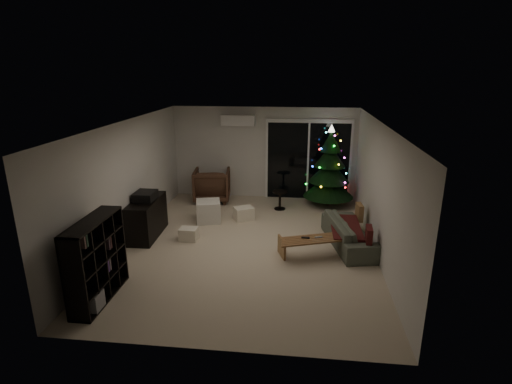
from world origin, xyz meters
TOP-DOWN VIEW (x-y plane):
  - room at (0.46, 1.49)m, footprint 6.50×7.51m
  - bookshelf at (-2.25, -2.25)m, footprint 0.44×1.35m
  - media_cabinet at (-2.25, 0.22)m, footprint 0.53×1.33m
  - stereo at (-2.25, 0.22)m, footprint 0.42×0.49m
  - armchair at (-1.38, 2.74)m, footprint 1.05×1.07m
  - ottoman at (-1.14, 1.22)m, footprint 0.67×0.67m
  - cardboard_box_a at (-1.31, 0.09)m, footprint 0.38×0.30m
  - cardboard_box_b at (-0.32, 1.40)m, footprint 0.54×0.50m
  - side_table at (0.50, 2.24)m, footprint 0.51×0.51m
  - floor_lamp at (-1.13, 3.49)m, footprint 0.30×0.30m
  - sofa at (2.05, 0.20)m, footprint 1.10×1.98m
  - sofa_throw at (1.95, 0.20)m, footprint 0.59×1.35m
  - cushion_a at (2.30, 0.85)m, footprint 0.14×0.37m
  - cushion_b at (2.30, -0.45)m, footprint 0.13×0.37m
  - coffee_table at (1.28, -0.45)m, footprint 1.33×0.83m
  - remote_a at (1.13, -0.45)m, footprint 0.16×0.05m
  - remote_b at (1.38, -0.40)m, footprint 0.15×0.09m
  - christmas_tree at (1.75, 2.72)m, footprint 1.39×1.39m

SIDE VIEW (x-z plane):
  - cardboard_box_a at x=-1.31m, z-range 0.00..0.26m
  - cardboard_box_b at x=-0.32m, z-range 0.00..0.31m
  - coffee_table at x=1.28m, z-range 0.00..0.40m
  - side_table at x=0.50m, z-range 0.00..0.48m
  - ottoman at x=-1.14m, z-range 0.00..0.50m
  - sofa at x=2.05m, z-range 0.00..0.55m
  - sofa_throw at x=1.95m, z-range 0.37..0.42m
  - remote_a at x=1.13m, z-range 0.40..0.42m
  - remote_b at x=1.38m, z-range 0.40..0.42m
  - media_cabinet at x=-2.25m, z-range 0.00..0.82m
  - armchair at x=-1.38m, z-range 0.00..0.88m
  - cushion_a at x=2.30m, z-range 0.32..0.68m
  - cushion_b at x=2.30m, z-range 0.32..0.68m
  - bookshelf at x=-2.25m, z-range 0.00..1.32m
  - stereo at x=-2.25m, z-range 0.82..0.99m
  - floor_lamp at x=-1.13m, z-range 0.00..1.87m
  - room at x=0.46m, z-range -0.28..2.32m
  - christmas_tree at x=1.75m, z-range 0.00..2.12m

